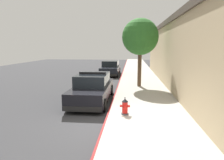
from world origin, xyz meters
TOP-DOWN VIEW (x-y plane):
  - ground_plane at (-4.26, 10.00)m, footprint 31.53×60.00m
  - sidewalk_pavement at (1.74, 10.00)m, footprint 3.48×60.00m
  - curb_painted_edge at (-0.04, 10.00)m, footprint 0.08×60.00m
  - storefront_building at (6.62, 7.65)m, footprint 6.52×24.97m
  - police_cruiser at (-1.20, 3.18)m, footprint 1.94×4.84m
  - parked_car_silver_ahead at (-1.33, 14.00)m, footprint 1.94×4.84m
  - fire_hydrant at (0.70, 0.71)m, footprint 0.44×0.40m
  - street_tree at (1.55, 7.10)m, footprint 2.62×2.62m

SIDE VIEW (x-z plane):
  - ground_plane at x=-4.26m, z-range -0.20..0.00m
  - sidewalk_pavement at x=1.74m, z-range 0.00..0.16m
  - curb_painted_edge at x=-0.04m, z-range 0.00..0.16m
  - fire_hydrant at x=0.70m, z-range 0.13..0.89m
  - parked_car_silver_ahead at x=-1.33m, z-range -0.04..1.52m
  - police_cruiser at x=-1.20m, z-range -0.10..1.58m
  - storefront_building at x=6.62m, z-range 0.01..5.02m
  - street_tree at x=1.55m, z-range 1.28..6.19m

